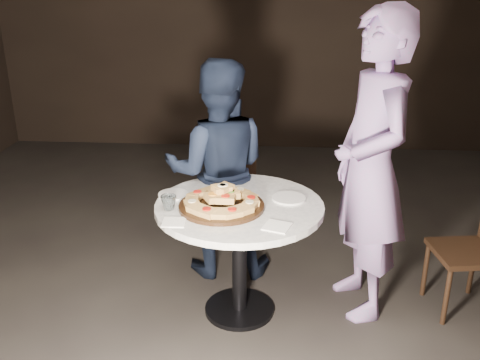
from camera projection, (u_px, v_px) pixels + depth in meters
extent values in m
plane|color=black|center=(223.00, 313.00, 3.38)|extent=(7.00, 7.00, 0.00)
cylinder|color=black|center=(239.00, 309.00, 3.40)|extent=(0.47, 0.47, 0.03)
cylinder|color=black|center=(239.00, 259.00, 3.27)|extent=(0.10, 0.10, 0.69)
cylinder|color=silver|center=(239.00, 207.00, 3.14)|extent=(1.07, 1.07, 0.04)
cylinder|color=black|center=(222.00, 206.00, 3.08)|extent=(0.63, 0.63, 0.02)
cube|color=#BA8B48|center=(251.00, 201.00, 3.08)|extent=(0.11, 0.12, 0.05)
cylinder|color=red|center=(251.00, 197.00, 3.07)|extent=(0.06, 0.06, 0.01)
cube|color=#BA8B48|center=(248.00, 196.00, 3.14)|extent=(0.13, 0.13, 0.05)
cube|color=#BA8B48|center=(240.00, 192.00, 3.19)|extent=(0.13, 0.13, 0.05)
cylinder|color=beige|center=(240.00, 189.00, 3.18)|extent=(0.07, 0.07, 0.01)
cube|color=#BA8B48|center=(229.00, 190.00, 3.22)|extent=(0.13, 0.11, 0.05)
cube|color=#BA8B48|center=(218.00, 190.00, 3.22)|extent=(0.12, 0.10, 0.05)
cylinder|color=red|center=(218.00, 187.00, 3.21)|extent=(0.06, 0.06, 0.01)
cube|color=#BA8B48|center=(206.00, 192.00, 3.20)|extent=(0.13, 0.13, 0.05)
cube|color=#BA8B48|center=(198.00, 195.00, 3.15)|extent=(0.13, 0.13, 0.05)
cylinder|color=red|center=(197.00, 192.00, 3.14)|extent=(0.07, 0.07, 0.01)
cube|color=#BA8B48|center=(192.00, 200.00, 3.09)|extent=(0.09, 0.11, 0.05)
cube|color=#BA8B48|center=(192.00, 205.00, 3.02)|extent=(0.12, 0.13, 0.05)
cylinder|color=beige|center=(192.00, 201.00, 3.02)|extent=(0.06, 0.06, 0.01)
cube|color=#BA8B48|center=(197.00, 209.00, 2.96)|extent=(0.13, 0.13, 0.05)
cube|color=#BA8B48|center=(207.00, 213.00, 2.92)|extent=(0.13, 0.12, 0.05)
cylinder|color=red|center=(207.00, 209.00, 2.92)|extent=(0.07, 0.07, 0.01)
cube|color=#BA8B48|center=(219.00, 214.00, 2.91)|extent=(0.11, 0.08, 0.05)
cube|color=#BA8B48|center=(232.00, 213.00, 2.92)|extent=(0.13, 0.12, 0.05)
cylinder|color=red|center=(232.00, 209.00, 2.91)|extent=(0.07, 0.07, 0.01)
cube|color=#BA8B48|center=(243.00, 210.00, 2.96)|extent=(0.13, 0.13, 0.05)
cube|color=#BA8B48|center=(250.00, 206.00, 3.01)|extent=(0.11, 0.12, 0.05)
cylinder|color=beige|center=(250.00, 202.00, 3.00)|extent=(0.06, 0.06, 0.01)
cube|color=#BA8B48|center=(230.00, 194.00, 3.08)|extent=(0.13, 0.13, 0.04)
cylinder|color=#2D6B1E|center=(230.00, 191.00, 3.07)|extent=(0.07, 0.07, 0.01)
cube|color=#BA8B48|center=(217.00, 193.00, 3.10)|extent=(0.13, 0.12, 0.05)
cylinder|color=beige|center=(217.00, 189.00, 3.09)|extent=(0.07, 0.07, 0.01)
cube|color=#BA8B48|center=(213.00, 198.00, 3.03)|extent=(0.12, 0.13, 0.04)
cylinder|color=orange|center=(213.00, 194.00, 3.02)|extent=(0.07, 0.07, 0.01)
cube|color=#BA8B48|center=(226.00, 199.00, 3.01)|extent=(0.11, 0.08, 0.04)
cylinder|color=red|center=(225.00, 196.00, 3.00)|extent=(0.05, 0.05, 0.01)
cube|color=#BA8B48|center=(230.00, 194.00, 3.08)|extent=(0.13, 0.11, 0.04)
cylinder|color=#2D6B1E|center=(230.00, 191.00, 3.07)|extent=(0.06, 0.06, 0.01)
cube|color=#BA8B48|center=(222.00, 189.00, 3.06)|extent=(0.13, 0.12, 0.04)
cylinder|color=beige|center=(222.00, 185.00, 3.06)|extent=(0.07, 0.07, 0.01)
cube|color=#BA8B48|center=(224.00, 189.00, 3.07)|extent=(0.12, 0.13, 0.04)
cylinder|color=beige|center=(224.00, 185.00, 3.06)|extent=(0.07, 0.07, 0.01)
cylinder|color=white|center=(173.00, 194.00, 3.25)|extent=(0.25, 0.25, 0.01)
cylinder|color=white|center=(289.00, 198.00, 3.20)|extent=(0.23, 0.23, 0.01)
imported|color=silver|center=(169.00, 203.00, 3.05)|extent=(0.11, 0.11, 0.08)
cube|color=white|center=(174.00, 222.00, 2.90)|extent=(0.13, 0.13, 0.01)
cube|color=white|center=(277.00, 226.00, 2.85)|extent=(0.17, 0.17, 0.01)
cube|color=black|center=(225.00, 189.00, 4.23)|extent=(0.49, 0.49, 0.04)
cube|color=black|center=(231.00, 173.00, 3.98)|extent=(0.38, 0.15, 0.41)
cylinder|color=black|center=(241.00, 203.00, 4.49)|extent=(0.04, 0.04, 0.41)
cylinder|color=black|center=(202.00, 207.00, 4.41)|extent=(0.04, 0.04, 0.41)
cylinder|color=black|center=(251.00, 219.00, 4.19)|extent=(0.04, 0.04, 0.41)
cylinder|color=black|center=(209.00, 224.00, 4.11)|extent=(0.04, 0.04, 0.41)
cube|color=black|center=(465.00, 253.00, 3.30)|extent=(0.42, 0.42, 0.04)
cylinder|color=black|center=(426.00, 268.00, 3.51)|extent=(0.04, 0.04, 0.40)
cylinder|color=black|center=(447.00, 296.00, 3.21)|extent=(0.04, 0.04, 0.40)
cylinder|color=black|center=(473.00, 267.00, 3.53)|extent=(0.04, 0.04, 0.40)
imported|color=black|center=(218.00, 170.00, 3.63)|extent=(0.77, 0.62, 1.51)
imported|color=#866EAA|center=(371.00, 169.00, 3.14)|extent=(0.59, 0.77, 1.87)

